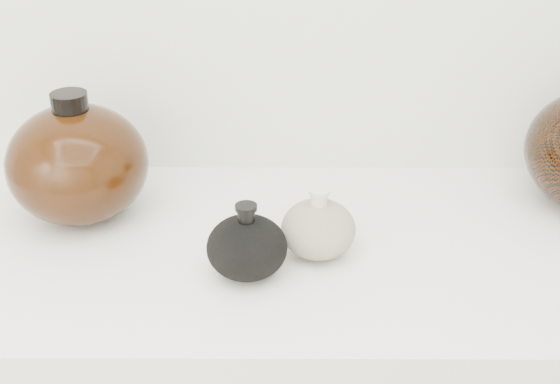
{
  "coord_description": "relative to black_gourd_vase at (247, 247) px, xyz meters",
  "views": [
    {
      "loc": [
        0.02,
        -0.0,
        1.49
      ],
      "look_at": [
        0.01,
        0.92,
        1.0
      ],
      "focal_mm": 50.0,
      "sensor_mm": 36.0,
      "label": 1
    }
  ],
  "objects": [
    {
      "name": "black_gourd_vase",
      "position": [
        0.0,
        0.0,
        0.0
      ],
      "size": [
        0.13,
        0.13,
        0.11
      ],
      "color": "black",
      "rests_on": "display_counter"
    },
    {
      "name": "cream_gourd_vase",
      "position": [
        0.1,
        0.05,
        -0.0
      ],
      "size": [
        0.12,
        0.12,
        0.1
      ],
      "color": "beige",
      "rests_on": "display_counter"
    },
    {
      "name": "room",
      "position": [
        0.03,
        -0.6,
        0.36
      ],
      "size": [
        3.04,
        2.42,
        2.64
      ],
      "color": "#5B5B5B",
      "rests_on": "ground"
    },
    {
      "name": "left_round_pot",
      "position": [
        -0.26,
        0.16,
        0.05
      ],
      "size": [
        0.23,
        0.23,
        0.2
      ],
      "color": "black",
      "rests_on": "display_counter"
    }
  ]
}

